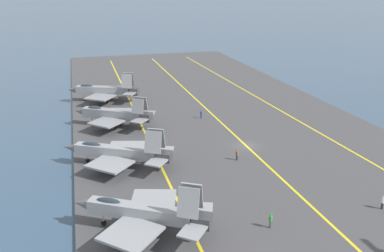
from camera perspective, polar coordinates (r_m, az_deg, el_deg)
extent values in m
plane|color=#334C66|center=(69.18, 7.56, -3.05)|extent=(2000.00, 2000.00, 0.00)
cube|color=#424244|center=(69.10, 7.57, -2.89)|extent=(190.84, 56.00, 0.40)
cube|color=yellow|center=(76.19, 18.29, -1.42)|extent=(171.68, 5.57, 0.01)
cube|color=yellow|center=(69.03, 7.58, -2.74)|extent=(171.75, 0.36, 0.01)
cube|color=yellow|center=(64.80, -5.08, -4.16)|extent=(171.75, 1.57, 0.01)
cube|color=gray|center=(45.35, -7.42, -11.82)|extent=(7.32, 10.94, 1.53)
cone|color=#5B5E60|center=(48.10, -15.15, -10.43)|extent=(2.39, 2.66, 1.45)
cube|color=#38383A|center=(43.49, 1.43, -13.14)|extent=(2.49, 2.54, 1.30)
ellipsoid|color=#232D38|center=(46.32, -11.65, -10.32)|extent=(2.18, 2.90, 0.84)
cube|color=gray|center=(42.91, -8.58, -14.68)|extent=(7.26, 7.26, 0.28)
cube|color=gray|center=(48.15, -5.45, -10.42)|extent=(6.40, 6.36, 0.28)
cube|color=gray|center=(41.86, -0.53, -10.75)|extent=(1.97, 2.41, 3.16)
cube|color=gray|center=(43.21, 0.03, -9.71)|extent=(1.97, 2.41, 3.16)
cube|color=gray|center=(41.84, 0.06, -14.60)|extent=(3.58, 3.52, 0.20)
cube|color=gray|center=(45.38, 1.47, -11.62)|extent=(3.41, 3.07, 0.20)
cylinder|color=#B2B2B7|center=(47.85, -12.33, -12.62)|extent=(0.16, 0.16, 1.73)
cylinder|color=black|center=(48.15, -12.28, -13.19)|extent=(0.49, 0.63, 0.60)
cylinder|color=#B2B2B7|center=(45.01, -6.39, -14.50)|extent=(0.16, 0.16, 1.73)
cylinder|color=black|center=(45.33, -6.36, -15.10)|extent=(0.49, 0.63, 0.60)
cylinder|color=#B2B2B7|center=(46.68, -5.43, -13.10)|extent=(0.16, 0.16, 1.73)
cylinder|color=black|center=(46.98, -5.41, -13.68)|extent=(0.49, 0.63, 0.60)
cube|color=gray|center=(61.37, -10.66, -3.57)|extent=(7.52, 11.86, 1.61)
cone|color=#5B5E60|center=(64.55, -16.68, -2.90)|extent=(2.49, 2.83, 1.53)
cube|color=#38383A|center=(58.90, -3.90, -4.27)|extent=(2.61, 2.69, 1.37)
ellipsoid|color=#232D38|center=(62.66, -13.94, -2.58)|extent=(2.26, 3.12, 0.88)
cube|color=gray|center=(58.79, -11.46, -5.25)|extent=(7.19, 7.23, 0.28)
cube|color=gray|center=(64.09, -9.18, -2.96)|extent=(5.97, 6.50, 0.28)
cube|color=gray|center=(57.63, -5.50, -2.28)|extent=(2.00, 2.57, 3.16)
cube|color=gray|center=(59.11, -4.99, -1.69)|extent=(2.00, 2.57, 3.16)
cube|color=gray|center=(57.13, -5.03, -5.09)|extent=(3.68, 3.62, 0.20)
cube|color=gray|center=(60.98, -3.77, -3.41)|extent=(3.42, 3.17, 0.20)
cylinder|color=#B2B2B7|center=(63.91, -14.47, -4.40)|extent=(0.16, 0.16, 1.43)
cylinder|color=black|center=(64.07, -14.44, -4.74)|extent=(0.48, 0.63, 0.60)
cylinder|color=#B2B2B7|center=(60.56, -9.87, -5.42)|extent=(0.16, 0.16, 1.43)
cylinder|color=black|center=(60.74, -9.85, -5.77)|extent=(0.48, 0.63, 0.60)
cylinder|color=#B2B2B7|center=(62.45, -9.09, -4.58)|extent=(0.16, 0.16, 1.43)
cylinder|color=black|center=(62.62, -9.07, -4.92)|extent=(0.48, 0.63, 0.60)
cube|color=gray|center=(78.17, -11.16, 1.66)|extent=(7.59, 10.89, 1.75)
cone|color=#5B5E60|center=(81.37, -15.45, 2.03)|extent=(2.57, 2.76, 1.67)
cube|color=#38383A|center=(75.40, -6.41, 1.25)|extent=(2.71, 2.67, 1.49)
ellipsoid|color=#232D38|center=(79.55, -13.49, 2.43)|extent=(2.30, 2.93, 0.97)
cube|color=gray|center=(75.45, -11.93, 0.50)|extent=(6.91, 6.90, 0.28)
cube|color=gray|center=(80.94, -9.87, 1.94)|extent=(6.01, 6.23, 0.28)
cube|color=gray|center=(74.39, -7.65, 2.75)|extent=(1.88, 2.33, 2.69)
cube|color=gray|center=(76.02, -7.11, 3.14)|extent=(1.88, 2.33, 2.69)
cube|color=gray|center=(73.58, -7.41, 0.74)|extent=(3.56, 3.51, 0.20)
cube|color=gray|center=(77.58, -6.12, 1.79)|extent=(3.41, 3.08, 0.20)
cylinder|color=#B2B2B7|center=(80.67, -13.85, 0.77)|extent=(0.16, 0.16, 1.59)
cylinder|color=black|center=(80.82, -13.82, 0.44)|extent=(0.50, 0.63, 0.60)
cylinder|color=#B2B2B7|center=(77.15, -10.69, 0.14)|extent=(0.16, 0.16, 1.59)
cylinder|color=black|center=(77.31, -10.66, -0.20)|extent=(0.50, 0.63, 0.60)
cylinder|color=#B2B2B7|center=(79.23, -9.92, 0.71)|extent=(0.16, 0.16, 1.59)
cylinder|color=black|center=(79.39, -9.90, 0.37)|extent=(0.50, 0.63, 0.60)
cube|color=gray|center=(95.53, -12.42, 4.89)|extent=(6.12, 12.08, 1.87)
cone|color=#5B5E60|center=(97.88, -16.40, 4.90)|extent=(2.48, 2.79, 1.78)
cube|color=#38383A|center=(93.63, -8.15, 4.86)|extent=(2.72, 2.62, 1.59)
ellipsoid|color=#232D38|center=(96.49, -14.57, 5.41)|extent=(2.02, 3.14, 1.03)
cube|color=gray|center=(92.32, -12.78, 3.97)|extent=(7.26, 7.29, 0.28)
cube|color=gray|center=(98.82, -11.57, 5.07)|extent=(5.77, 5.87, 0.28)
cube|color=gray|center=(92.41, -9.17, 6.24)|extent=(1.74, 2.51, 3.20)
cube|color=gray|center=(94.26, -8.88, 6.52)|extent=(1.74, 2.51, 3.20)
cube|color=gray|center=(91.55, -8.78, 4.49)|extent=(3.59, 3.42, 0.20)
cube|color=gray|center=(95.94, -8.13, 5.22)|extent=(3.19, 2.80, 0.20)
cylinder|color=#B2B2B7|center=(97.41, -14.90, 3.91)|extent=(0.16, 0.16, 1.62)
cylinder|color=black|center=(97.55, -14.87, 3.62)|extent=(0.42, 0.64, 0.60)
cylinder|color=#B2B2B7|center=(94.41, -11.85, 3.66)|extent=(0.16, 0.16, 1.62)
cylinder|color=black|center=(94.55, -11.83, 3.37)|extent=(0.42, 0.64, 0.60)
cylinder|color=#B2B2B7|center=(96.82, -11.42, 4.09)|extent=(0.16, 0.16, 1.62)
cylinder|color=black|center=(96.96, -11.40, 3.80)|extent=(0.42, 0.64, 0.60)
cylinder|color=#232328|center=(63.22, 6.32, -4.42)|extent=(0.24, 0.24, 0.85)
cube|color=brown|center=(62.94, 6.35, -3.84)|extent=(0.46, 0.41, 0.56)
sphere|color=#9E7051|center=(62.78, 6.36, -3.49)|extent=(0.22, 0.22, 0.22)
sphere|color=brown|center=(62.75, 6.36, -3.44)|extent=(0.24, 0.24, 0.24)
cylinder|color=#4C473D|center=(47.48, 10.93, -13.39)|extent=(0.24, 0.24, 0.88)
cube|color=green|center=(47.09, 10.99, -12.63)|extent=(0.41, 0.46, 0.61)
sphere|color=tan|center=(46.86, 11.03, -12.18)|extent=(0.22, 0.22, 0.22)
sphere|color=green|center=(46.83, 11.03, -12.11)|extent=(0.24, 0.24, 0.24)
cylinder|color=#232328|center=(55.14, 25.13, -10.11)|extent=(0.24, 0.24, 0.83)
cube|color=white|center=(54.82, 25.23, -9.46)|extent=(0.43, 0.34, 0.58)
sphere|color=tan|center=(54.63, 25.30, -9.07)|extent=(0.22, 0.22, 0.22)
sphere|color=white|center=(54.60, 25.31, -9.02)|extent=(0.24, 0.24, 0.24)
cylinder|color=#232328|center=(81.98, 1.29, 1.40)|extent=(0.24, 0.24, 0.89)
cube|color=#284CB2|center=(81.76, 1.29, 1.87)|extent=(0.45, 0.45, 0.53)
sphere|color=beige|center=(81.64, 1.29, 2.13)|extent=(0.22, 0.22, 0.22)
sphere|color=#284CB2|center=(81.63, 1.29, 2.17)|extent=(0.24, 0.24, 0.24)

